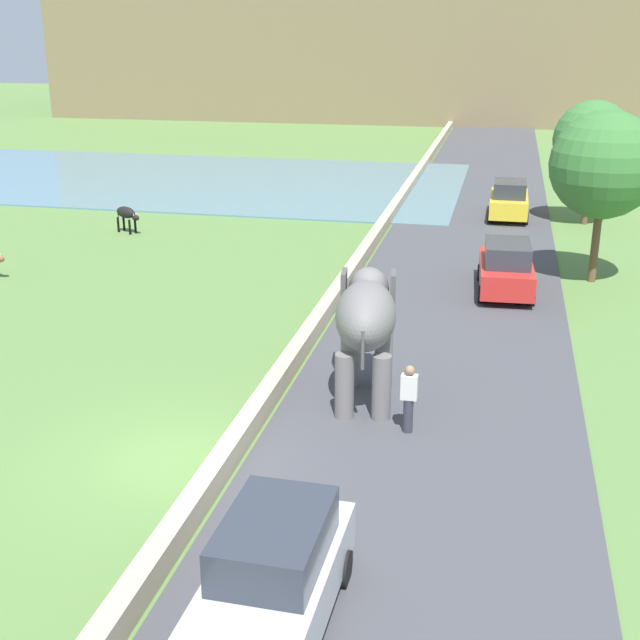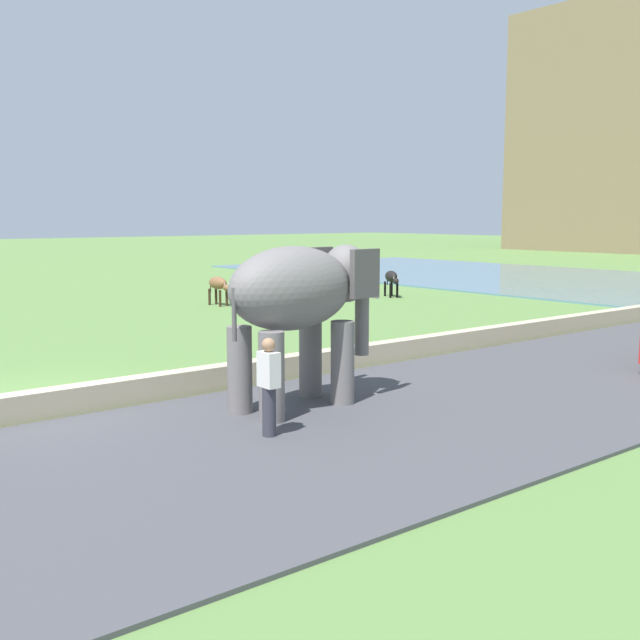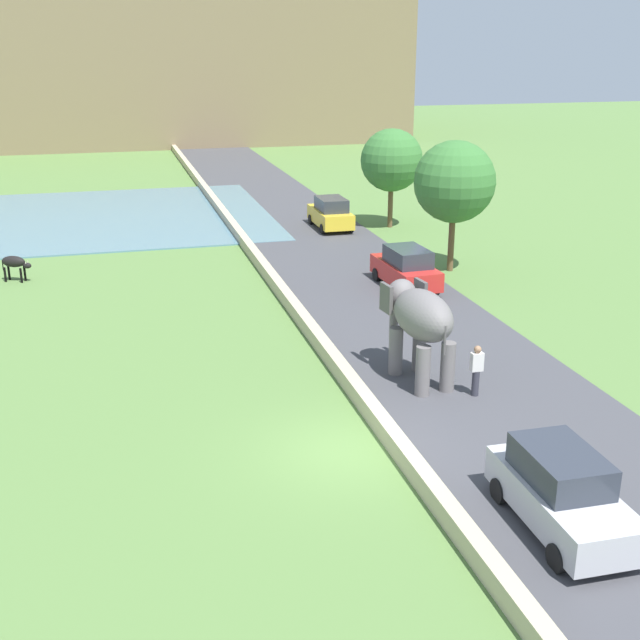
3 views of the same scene
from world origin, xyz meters
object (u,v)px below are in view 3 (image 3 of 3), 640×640
car_red (406,268)px  car_yellow (331,213)px  elephant (419,319)px  person_beside_elephant (476,370)px  cow_black (15,263)px  car_silver (561,492)px

car_red → car_yellow: size_ratio=1.02×
car_red → elephant: bearing=-108.6°
car_yellow → car_red: bearing=-90.0°
car_red → car_yellow: (-0.00, 11.91, 0.00)m
elephant → car_red: size_ratio=0.87×
elephant → person_beside_elephant: size_ratio=2.17×
person_beside_elephant → cow_black: person_beside_elephant is taller
person_beside_elephant → car_yellow: car_yellow is taller
person_beside_elephant → car_silver: 6.84m
car_silver → elephant: bearing=90.2°
car_silver → car_yellow: same height
elephant → car_silver: (0.03, -8.30, -1.14)m
car_red → cow_black: car_red is taller
car_yellow → cow_black: bearing=-158.2°
person_beside_elephant → car_silver: size_ratio=0.40×
car_yellow → cow_black: 17.44m
car_yellow → elephant: bearing=-98.5°
person_beside_elephant → car_red: 11.16m
car_silver → cow_black: bearing=119.4°
car_silver → car_yellow: (3.15, 29.63, 0.00)m
elephant → car_silver: size_ratio=0.88×
car_silver → cow_black: car_silver is taller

